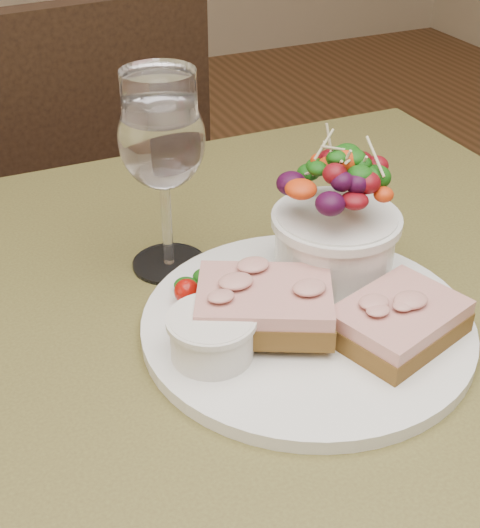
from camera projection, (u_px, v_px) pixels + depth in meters
name	position (u px, v px, depth m)	size (l,w,h in m)	color
cafe_table	(263.00, 430.00, 0.66)	(0.80, 0.80, 0.75)	#49411F
chair_far	(70.00, 314.00, 1.39)	(0.47, 0.47, 0.90)	black
dinner_plate	(307.00, 324.00, 0.61)	(0.28, 0.28, 0.01)	white
sandwich_front	(399.00, 321.00, 0.58)	(0.12, 0.10, 0.03)	#432912
sandwich_back	(264.00, 305.00, 0.59)	(0.13, 0.12, 0.03)	#432912
ramekin	(212.00, 334.00, 0.56)	(0.06, 0.06, 0.04)	silver
salad_bowl	(337.00, 217.00, 0.63)	(0.10, 0.10, 0.13)	white
garnish	(195.00, 288.00, 0.63)	(0.05, 0.04, 0.02)	#0E3409
wine_glass	(162.00, 145.00, 0.63)	(0.08, 0.08, 0.18)	white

